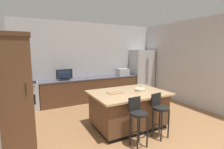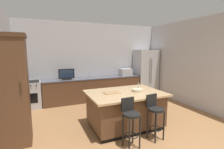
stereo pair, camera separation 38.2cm
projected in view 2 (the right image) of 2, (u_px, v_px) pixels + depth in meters
The scene contains 15 objects.
wall_back at pixel (93, 61), 6.75m from camera, with size 6.09×0.12×2.99m, color #BCBCC1.
wall_right at pixel (192, 63), 5.75m from camera, with size 0.12×5.07×2.99m, color #BCBCC1.
counter_back at pixel (94, 89), 6.53m from camera, with size 3.78×0.62×0.89m.
kitchen_island at pixel (125, 109), 4.27m from camera, with size 1.87×1.33×0.90m.
refrigerator at pixel (146, 72), 7.34m from camera, with size 0.92×0.72×1.95m.
range_oven at pixel (29, 95), 5.63m from camera, with size 0.75×0.63×0.91m.
cabinet_tower at pixel (12, 89), 3.35m from camera, with size 0.64×0.58×2.27m.
microwave at pixel (126, 72), 6.99m from camera, with size 0.48×0.36×0.28m, color #B7BABF.
tv_monitor at pixel (67, 75), 5.99m from camera, with size 0.55×0.16×0.39m.
sink_faucet_back at pixel (90, 74), 6.49m from camera, with size 0.02×0.02×0.24m, color #B2B2B7.
sink_faucet_island at pixel (138, 87), 4.34m from camera, with size 0.02×0.02×0.22m, color #B2B2B7.
bar_stool_left at pixel (131, 118), 3.35m from camera, with size 0.34×0.35×1.00m.
bar_stool_right at pixel (155, 113), 3.66m from camera, with size 0.34×0.36×0.99m.
fruit_bowl at pixel (137, 90), 4.26m from camera, with size 0.27×0.27×0.07m, color beige.
cutting_board at pixel (112, 93), 4.13m from camera, with size 0.39×0.23×0.02m, color #A87F51.
Camera 2 is at (-1.97, -1.84, 1.96)m, focal length 26.88 mm.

